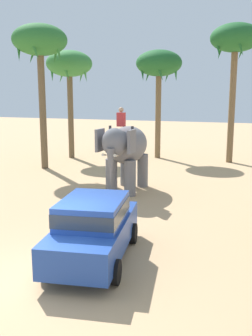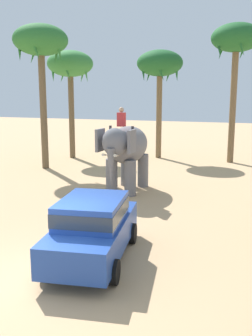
{
  "view_description": "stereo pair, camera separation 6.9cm",
  "coord_description": "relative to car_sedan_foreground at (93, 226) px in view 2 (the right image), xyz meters",
  "views": [
    {
      "loc": [
        4.98,
        -6.89,
        4.28
      ],
      "look_at": [
        -0.44,
        6.14,
        1.6
      ],
      "focal_mm": 39.62,
      "sensor_mm": 36.0,
      "label": 1
    },
    {
      "loc": [
        5.04,
        -6.87,
        4.28
      ],
      "look_at": [
        -0.44,
        6.14,
        1.6
      ],
      "focal_mm": 39.62,
      "sensor_mm": 36.0,
      "label": 2
    }
  ],
  "objects": [
    {
      "name": "palm_tree_near_hut",
      "position": [
        -3.72,
        17.14,
        5.52
      ],
      "size": [
        3.2,
        3.2,
        7.55
      ],
      "color": "brown",
      "rests_on": "ground"
    },
    {
      "name": "elephant_with_mahout",
      "position": [
        -2.05,
        7.14,
        1.06
      ],
      "size": [
        1.74,
        3.91,
        3.88
      ],
      "color": "slate",
      "rests_on": "ground"
    },
    {
      "name": "ground_plane",
      "position": [
        -0.6,
        -1.42,
        -0.93
      ],
      "size": [
        120.0,
        120.0,
        0.0
      ],
      "primitive_type": "plane",
      "color": "tan"
    },
    {
      "name": "car_sedan_foreground",
      "position": [
        0.0,
        0.0,
        0.0
      ],
      "size": [
        2.53,
        4.37,
        1.7
      ],
      "color": "#23479E",
      "rests_on": "ground"
    },
    {
      "name": "palm_tree_leaning_seaward",
      "position": [
        1.35,
        17.15,
        6.82
      ],
      "size": [
        3.2,
        3.2,
        8.95
      ],
      "color": "brown",
      "rests_on": "ground"
    },
    {
      "name": "palm_tree_behind_elephant",
      "position": [
        -8.89,
        10.55,
        6.4
      ],
      "size": [
        3.2,
        3.2,
        8.49
      ],
      "color": "brown",
      "rests_on": "ground"
    },
    {
      "name": "palm_tree_far_back",
      "position": [
        -9.5,
        14.77,
        5.49
      ],
      "size": [
        3.2,
        3.2,
        7.52
      ],
      "color": "brown",
      "rests_on": "ground"
    }
  ]
}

